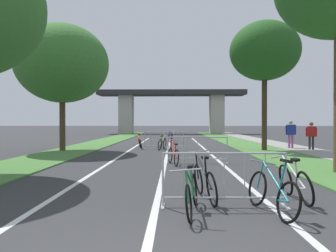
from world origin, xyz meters
The scene contains 25 objects.
grass_verge_left centered at (-5.41, 21.08, 0.03)m, with size 2.71×51.53×0.05m, color #477A38.
grass_verge_right centered at (5.41, 21.08, 0.03)m, with size 2.71×51.53×0.05m, color #477A38.
sidewalk_path_right centered at (7.83, 21.08, 0.04)m, with size 2.13×51.53×0.08m, color gray.
lane_stripe_center centered at (0.00, 14.90, 0.00)m, with size 0.14×29.81×0.01m, color silver.
lane_stripe_right_lane centered at (2.23, 14.90, 0.00)m, with size 0.14×29.81×0.01m, color silver.
lane_stripe_left_lane centered at (-2.23, 14.90, 0.00)m, with size 0.14×29.81×0.01m, color silver.
overpass_bridge centered at (0.00, 42.59, 4.36)m, with size 20.92×3.79×6.20m.
tree_left_oak_mid centered at (-5.88, 14.59, 4.90)m, with size 5.14×5.14×7.09m.
tree_right_cypress_far centered at (5.49, 15.07, 5.65)m, with size 3.93×3.93×7.34m.
crowd_barrier_nearest centered at (1.30, 3.04, 0.52)m, with size 2.40×0.47×1.05m.
crowd_barrier_second centered at (1.29, 9.60, 0.52)m, with size 2.42×0.57×1.05m.
crowd_barrier_third centered at (-0.24, 16.17, 0.52)m, with size 2.40×0.44×1.05m.
crowd_barrier_fourth centered at (-0.40, 22.73, 0.52)m, with size 2.42×0.57×1.05m.
bicycle_green_0 centered at (0.66, 2.61, 0.36)m, with size 0.58×1.72×0.89m.
bicycle_red_1 centered at (0.33, 9.07, 0.36)m, with size 0.51×1.64×0.97m.
bicycle_teal_2 centered at (2.08, 2.62, 0.38)m, with size 0.53×1.76×1.00m.
bicycle_purple_3 centered at (0.11, 22.28, 0.37)m, with size 0.50×1.74×1.00m.
bicycle_black_4 centered at (0.98, 3.56, 0.39)m, with size 0.62×1.77×1.01m.
bicycle_blue_5 centered at (0.08, 23.29, 0.38)m, with size 0.50×1.69×0.91m.
bicycle_white_6 centered at (2.84, 3.57, 0.38)m, with size 0.50×1.66×0.93m.
bicycle_orange_7 centered at (-1.76, 16.67, 0.35)m, with size 0.66×1.67×0.91m.
bicycle_silver_8 centered at (-0.34, 15.80, 0.37)m, with size 0.66×1.72×0.91m.
bicycle_yellow_9 centered at (-0.44, 16.74, 0.35)m, with size 0.55×1.67×0.89m.
pedestrian_strolling centered at (8.14, 15.08, 1.00)m, with size 0.59×0.36×1.65m.
pedestrian_in_red_jacket centered at (7.44, 16.32, 1.07)m, with size 0.63×0.30×1.76m.
Camera 1 is at (0.34, -3.01, 1.62)m, focal length 33.93 mm.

